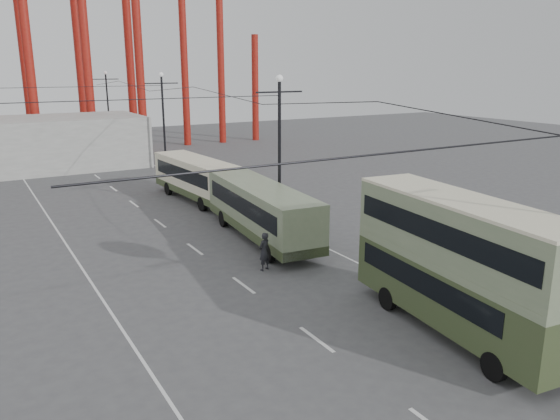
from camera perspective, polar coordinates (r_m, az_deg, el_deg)
ground at (r=18.64m, az=13.77°, el=-17.26°), size 160.00×160.00×0.00m
road_markings at (r=33.96m, az=-10.99°, el=-2.25°), size 12.52×120.00×0.01m
lamp_post_mid at (r=34.07m, az=-0.06°, el=6.13°), size 3.20×0.44×9.32m
lamp_post_far at (r=54.08m, az=-12.06°, el=8.98°), size 3.20×0.44×9.32m
lamp_post_distant at (r=75.21m, az=-17.52°, el=10.14°), size 3.20×0.44×9.32m
fairground_shed at (r=58.78m, az=-25.01°, el=6.23°), size 22.00×10.00×5.00m
double_decker_bus at (r=21.09m, az=18.23°, el=-4.97°), size 3.45×9.87×5.19m
single_decker_green at (r=31.52m, az=-1.98°, el=0.09°), size 3.66×11.51×3.20m
single_decker_cream at (r=41.49m, az=-8.72°, el=3.42°), size 3.16×10.19×3.12m
pedestrian at (r=26.92m, az=-1.66°, el=-4.35°), size 0.82×0.67×1.92m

